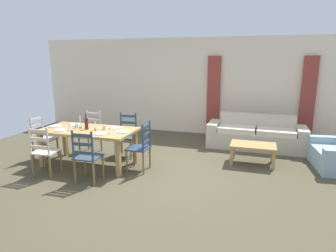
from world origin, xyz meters
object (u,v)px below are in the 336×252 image
at_px(dining_chair_far_left, 91,132).
at_px(couch, 256,136).
at_px(wine_glass_near_right, 111,128).
at_px(coffee_cup_primary, 105,127).
at_px(dining_table, 88,133).
at_px(dining_chair_near_left, 44,151).
at_px(coffee_cup_secondary, 77,125).
at_px(wine_glass_near_left, 70,124).
at_px(dining_chair_far_right, 127,135).
at_px(wine_bottle, 86,123).
at_px(coffee_table, 253,147).
at_px(dining_chair_near_right, 87,156).
at_px(dining_chair_head_east, 141,147).
at_px(dining_chair_head_west, 42,138).

bearing_deg(dining_chair_far_left, couch, 22.25).
distance_m(wine_glass_near_right, coffee_cup_primary, 0.37).
bearing_deg(couch, dining_table, -144.69).
relative_size(dining_chair_near_left, couch, 0.42).
bearing_deg(coffee_cup_secondary, coffee_cup_primary, 2.74).
bearing_deg(wine_glass_near_left, coffee_cup_primary, 20.48).
bearing_deg(wine_glass_near_right, dining_chair_near_left, -151.60).
xyz_separation_m(dining_chair_far_right, coffee_cup_secondary, (-0.76, -0.73, 0.32)).
bearing_deg(dining_chair_far_right, wine_bottle, -121.75).
relative_size(wine_glass_near_left, coffee_table, 0.18).
bearing_deg(dining_chair_near_left, dining_chair_far_left, 88.42).
distance_m(dining_chair_near_right, dining_chair_far_right, 1.55).
xyz_separation_m(dining_chair_near_right, dining_chair_head_east, (0.68, 0.80, 0.00)).
distance_m(dining_chair_head_east, wine_glass_near_right, 0.68).
xyz_separation_m(dining_chair_far_left, coffee_cup_secondary, (0.14, -0.73, 0.32)).
bearing_deg(dining_chair_head_west, coffee_cup_secondary, 3.75).
bearing_deg(couch, coffee_cup_secondary, -147.67).
distance_m(dining_chair_near_right, coffee_cup_primary, 0.91).
bearing_deg(coffee_table, couch, 88.37).
bearing_deg(dining_chair_far_left, coffee_table, 4.34).
xyz_separation_m(dining_chair_near_right, wine_glass_near_left, (-0.75, 0.61, 0.38)).
relative_size(dining_chair_far_left, couch, 0.42).
height_order(dining_chair_near_left, wine_glass_near_right, dining_chair_near_left).
distance_m(wine_glass_near_right, coffee_table, 2.89).
bearing_deg(couch, dining_chair_head_east, -132.97).
height_order(dining_chair_head_west, wine_glass_near_right, dining_chair_head_west).
relative_size(dining_chair_near_right, coffee_cup_primary, 10.67).
bearing_deg(coffee_cup_primary, dining_chair_near_right, -82.20).
bearing_deg(wine_glass_near_right, wine_glass_near_left, 179.66).
height_order(wine_glass_near_right, couch, wine_glass_near_right).
bearing_deg(wine_bottle, dining_chair_far_left, 117.43).
bearing_deg(coffee_table, dining_chair_head_west, -166.21).
bearing_deg(coffee_cup_secondary, dining_chair_far_right, 43.74).
bearing_deg(coffee_cup_secondary, dining_chair_near_right, -47.94).
bearing_deg(wine_glass_near_left, dining_table, 26.26).
distance_m(dining_table, wine_bottle, 0.21).
xyz_separation_m(dining_chair_far_right, coffee_table, (2.71, 0.27, -0.12)).
relative_size(dining_chair_head_east, wine_glass_near_left, 5.96).
distance_m(dining_chair_head_west, coffee_cup_primary, 1.49).
relative_size(dining_chair_far_right, dining_chair_head_east, 1.00).
xyz_separation_m(wine_bottle, wine_glass_near_left, (-0.29, -0.15, -0.01)).
xyz_separation_m(dining_chair_head_west, coffee_cup_secondary, (0.84, 0.05, 0.32)).
relative_size(dining_table, wine_glass_near_left, 11.80).
bearing_deg(wine_bottle, dining_table, 11.69).
bearing_deg(dining_chair_near_left, wine_bottle, 58.26).
distance_m(dining_chair_head_west, coffee_cup_secondary, 0.90).
xyz_separation_m(wine_glass_near_left, couch, (3.52, 2.42, -0.57)).
relative_size(dining_chair_head_west, coffee_cup_secondary, 10.67).
xyz_separation_m(dining_chair_head_west, couch, (4.34, 2.27, -0.19)).
xyz_separation_m(dining_chair_far_left, couch, (3.64, 1.49, -0.19)).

